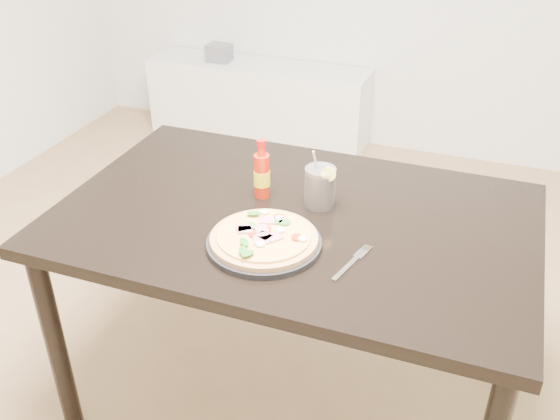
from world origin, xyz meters
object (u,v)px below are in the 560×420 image
(pizza, at_px, (264,237))
(media_console, at_px, (258,102))
(dining_table, at_px, (294,237))
(plate, at_px, (264,243))
(cola_cup, at_px, (320,188))
(hot_sauce_bottle, at_px, (262,174))
(fork, at_px, (353,261))

(pizza, relative_size, media_console, 0.21)
(dining_table, bearing_deg, media_console, 115.15)
(plate, distance_m, media_console, 2.42)
(media_console, bearing_deg, cola_cup, -62.66)
(hot_sauce_bottle, bearing_deg, fork, -34.64)
(pizza, xyz_separation_m, cola_cup, (0.07, 0.26, 0.03))
(dining_table, distance_m, media_console, 2.24)
(pizza, height_order, media_console, pizza)
(hot_sauce_bottle, xyz_separation_m, fork, (0.36, -0.25, -0.07))
(media_console, bearing_deg, pizza, -67.22)
(pizza, relative_size, cola_cup, 1.61)
(cola_cup, distance_m, media_console, 2.23)
(hot_sauce_bottle, relative_size, fork, 1.02)
(plate, height_order, media_console, plate)
(dining_table, xyz_separation_m, plate, (-0.02, -0.19, 0.09))
(plate, relative_size, media_console, 0.23)
(pizza, height_order, fork, pizza)
(hot_sauce_bottle, bearing_deg, pizza, -66.89)
(pizza, distance_m, cola_cup, 0.28)
(hot_sauce_bottle, distance_m, cola_cup, 0.18)
(hot_sauce_bottle, height_order, fork, hot_sauce_bottle)
(cola_cup, xyz_separation_m, media_console, (-0.99, 1.92, -0.56))
(fork, bearing_deg, dining_table, 156.59)
(dining_table, relative_size, media_console, 1.00)
(fork, height_order, media_console, fork)
(cola_cup, bearing_deg, hot_sauce_bottle, -176.45)
(hot_sauce_bottle, height_order, cola_cup, hot_sauce_bottle)
(dining_table, height_order, pizza, pizza)
(hot_sauce_bottle, distance_m, fork, 0.44)
(dining_table, relative_size, hot_sauce_bottle, 7.39)
(dining_table, bearing_deg, plate, -96.42)
(pizza, bearing_deg, fork, 1.71)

